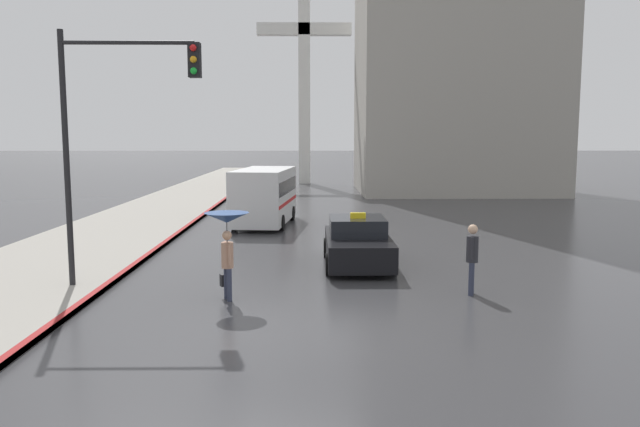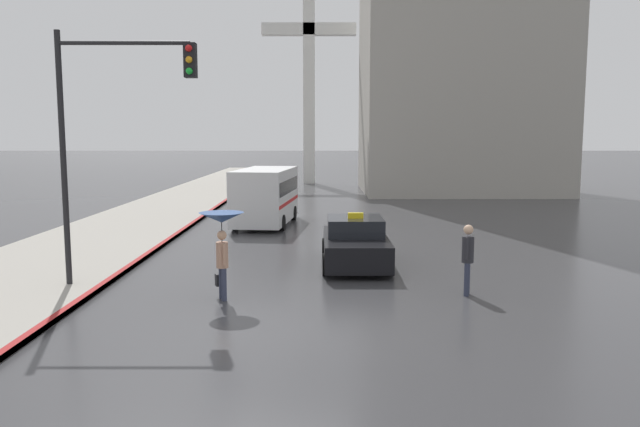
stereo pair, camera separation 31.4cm
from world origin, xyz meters
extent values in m
plane|color=#38383A|center=(0.00, 0.00, 0.00)|extent=(300.00, 300.00, 0.00)
cube|color=maroon|center=(-4.85, 0.00, 0.07)|extent=(0.16, 120.00, 0.13)
cube|color=black|center=(1.54, 6.00, 0.52)|extent=(1.80, 4.07, 0.72)
cube|color=black|center=(1.54, 6.20, 1.13)|extent=(1.58, 1.83, 0.50)
cylinder|color=black|center=(2.39, 4.73, 0.30)|extent=(0.20, 0.60, 0.60)
cylinder|color=black|center=(0.68, 4.73, 0.30)|extent=(0.20, 0.60, 0.60)
cylinder|color=black|center=(2.39, 7.26, 0.30)|extent=(0.20, 0.60, 0.60)
cylinder|color=black|center=(0.68, 7.26, 0.30)|extent=(0.20, 0.60, 0.60)
cube|color=yellow|center=(1.54, 6.00, 1.46)|extent=(0.44, 0.16, 0.16)
cube|color=silver|center=(-1.77, 14.42, 1.26)|extent=(2.53, 5.40, 2.20)
cube|color=black|center=(-1.77, 14.42, 1.65)|extent=(2.51, 4.99, 0.57)
cube|color=red|center=(-1.77, 14.42, 0.99)|extent=(2.53, 5.19, 0.14)
cylinder|color=black|center=(-0.99, 12.76, 0.32)|extent=(0.26, 0.65, 0.63)
cylinder|color=black|center=(-2.88, 12.96, 0.32)|extent=(0.26, 0.65, 0.63)
cylinder|color=black|center=(-0.67, 15.88, 0.32)|extent=(0.26, 0.65, 0.63)
cylinder|color=black|center=(-2.56, 16.08, 0.32)|extent=(0.26, 0.65, 0.63)
cylinder|color=#2D3347|center=(-1.66, 2.13, 0.37)|extent=(0.16, 0.16, 0.75)
cylinder|color=#2D3347|center=(-1.75, 2.33, 0.37)|extent=(0.16, 0.16, 0.75)
cylinder|color=tan|center=(-1.71, 2.23, 1.04)|extent=(0.36, 0.36, 0.59)
sphere|color=tan|center=(-1.71, 2.23, 1.50)|extent=(0.22, 0.22, 0.22)
cylinder|color=tan|center=(-1.64, 2.07, 1.09)|extent=(0.09, 0.09, 0.50)
cylinder|color=tan|center=(-1.78, 2.40, 1.09)|extent=(0.09, 0.09, 0.50)
cone|color=navy|center=(-1.71, 2.23, 1.90)|extent=(1.01, 1.01, 0.23)
cylinder|color=black|center=(-1.71, 2.23, 1.57)|extent=(0.02, 0.02, 0.66)
cube|color=#262628|center=(-1.86, 2.45, 0.41)|extent=(0.16, 0.21, 0.28)
cylinder|color=#2D3347|center=(4.01, 2.76, 0.39)|extent=(0.15, 0.15, 0.78)
cylinder|color=#2D3347|center=(3.95, 2.55, 0.39)|extent=(0.15, 0.15, 0.78)
cylinder|color=#28282D|center=(3.98, 2.66, 1.09)|extent=(0.35, 0.35, 0.62)
sphere|color=#DBAD89|center=(3.98, 2.66, 1.56)|extent=(0.23, 0.23, 0.23)
cylinder|color=#28282D|center=(4.04, 2.83, 1.14)|extent=(0.09, 0.09, 0.52)
cylinder|color=#28282D|center=(3.93, 2.49, 1.14)|extent=(0.09, 0.09, 0.52)
cylinder|color=black|center=(-5.63, 3.25, 3.09)|extent=(0.14, 0.14, 6.19)
cylinder|color=black|center=(-4.08, 3.25, 5.89)|extent=(3.10, 0.10, 0.10)
cube|color=black|center=(-2.53, 3.25, 5.49)|extent=(0.28, 0.28, 0.80)
sphere|color=red|center=(-2.53, 3.09, 5.75)|extent=(0.16, 0.16, 0.16)
sphere|color=orange|center=(-2.53, 3.09, 5.49)|extent=(0.16, 0.16, 0.16)
sphere|color=green|center=(-2.53, 3.09, 5.23)|extent=(0.16, 0.16, 0.16)
cube|color=white|center=(-0.34, 37.74, 8.27)|extent=(0.90, 0.90, 16.54)
cube|color=white|center=(-0.34, 37.74, 11.91)|extent=(7.28, 0.90, 0.90)
camera|label=1|loc=(0.20, -11.70, 3.73)|focal=35.00mm
camera|label=2|loc=(0.52, -11.70, 3.73)|focal=35.00mm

